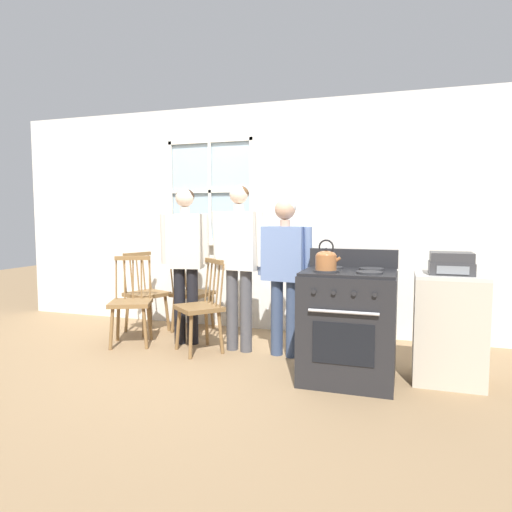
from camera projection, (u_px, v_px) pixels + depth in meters
ground_plane at (198, 361)px, 4.33m from camera, size 16.00×16.00×0.00m
wall_back at (249, 220)px, 5.53m from camera, size 6.40×0.16×2.70m
chair_by_window at (131, 303)px, 4.87m from camera, size 0.54×0.53×0.94m
chair_near_wall at (146, 294)px, 5.42m from camera, size 0.52×0.54×0.94m
chair_center_cluster at (201, 308)px, 4.61m from camera, size 0.58×0.58×0.94m
chair_near_stove at (191, 294)px, 5.45m from camera, size 0.45×0.47×0.94m
person_elderly_left at (185, 252)px, 4.84m from camera, size 0.53×0.28×1.66m
person_teen_center at (239, 253)px, 4.59m from camera, size 0.57×0.26×1.68m
person_adult_right at (285, 262)px, 4.42m from camera, size 0.58×0.27×1.54m
stove at (348, 325)px, 3.79m from camera, size 0.76×0.68×1.08m
kettle at (326, 259)px, 3.67m from camera, size 0.21×0.17×0.25m
potted_plant at (225, 235)px, 5.55m from camera, size 0.12×0.12×0.32m
side_counter at (449, 328)px, 3.77m from camera, size 0.55×0.50×0.90m
stereo at (451, 264)px, 3.70m from camera, size 0.34×0.29×0.18m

